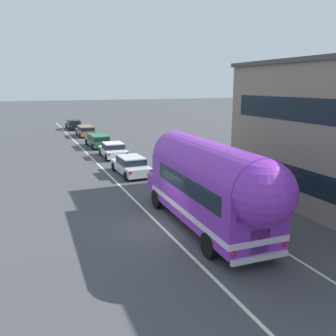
{
  "coord_description": "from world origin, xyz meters",
  "views": [
    {
      "loc": [
        -5.69,
        -14.67,
        6.49
      ],
      "look_at": [
        1.53,
        3.02,
        2.07
      ],
      "focal_mm": 38.36,
      "sensor_mm": 36.0,
      "label": 1
    }
  ],
  "objects_px": {
    "car_lead": "(131,165)",
    "car_second": "(113,149)",
    "car_fourth": "(85,130)",
    "painted_bus": "(211,183)",
    "car_third": "(98,140)",
    "car_fifth": "(74,124)"
  },
  "relations": [
    {
      "from": "car_lead",
      "to": "car_third",
      "type": "height_order",
      "value": "same"
    },
    {
      "from": "car_fifth",
      "to": "painted_bus",
      "type": "bearing_deg",
      "value": -89.76
    },
    {
      "from": "car_second",
      "to": "car_third",
      "type": "height_order",
      "value": "same"
    },
    {
      "from": "car_second",
      "to": "car_third",
      "type": "distance_m",
      "value": 6.06
    },
    {
      "from": "painted_bus",
      "to": "car_fourth",
      "type": "relative_size",
      "value": 2.34
    },
    {
      "from": "painted_bus",
      "to": "car_third",
      "type": "relative_size",
      "value": 2.28
    },
    {
      "from": "car_fourth",
      "to": "car_second",
      "type": "bearing_deg",
      "value": -90.1
    },
    {
      "from": "car_lead",
      "to": "car_second",
      "type": "xyz_separation_m",
      "value": [
        0.34,
        6.9,
        -0.01
      ]
    },
    {
      "from": "car_third",
      "to": "car_fifth",
      "type": "relative_size",
      "value": 0.96
    },
    {
      "from": "car_third",
      "to": "car_fourth",
      "type": "xyz_separation_m",
      "value": [
        0.21,
        8.96,
        0.0
      ]
    },
    {
      "from": "car_second",
      "to": "car_fifth",
      "type": "xyz_separation_m",
      "value": [
        -0.3,
        23.49,
        0.01
      ]
    },
    {
      "from": "car_lead",
      "to": "painted_bus",
      "type": "bearing_deg",
      "value": -88.97
    },
    {
      "from": "car_lead",
      "to": "car_third",
      "type": "relative_size",
      "value": 1.01
    },
    {
      "from": "car_lead",
      "to": "car_fourth",
      "type": "bearing_deg",
      "value": 89.05
    },
    {
      "from": "car_second",
      "to": "car_lead",
      "type": "bearing_deg",
      "value": -92.81
    },
    {
      "from": "car_third",
      "to": "car_fourth",
      "type": "distance_m",
      "value": 8.96
    },
    {
      "from": "car_second",
      "to": "car_fourth",
      "type": "height_order",
      "value": "same"
    },
    {
      "from": "car_third",
      "to": "car_fifth",
      "type": "bearing_deg",
      "value": 90.4
    },
    {
      "from": "car_second",
      "to": "car_fourth",
      "type": "xyz_separation_m",
      "value": [
        0.03,
        15.02,
        0.06
      ]
    },
    {
      "from": "car_lead",
      "to": "car_third",
      "type": "xyz_separation_m",
      "value": [
        0.16,
        12.95,
        0.05
      ]
    },
    {
      "from": "car_second",
      "to": "car_fourth",
      "type": "distance_m",
      "value": 15.02
    },
    {
      "from": "painted_bus",
      "to": "car_fourth",
      "type": "distance_m",
      "value": 33.77
    }
  ]
}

